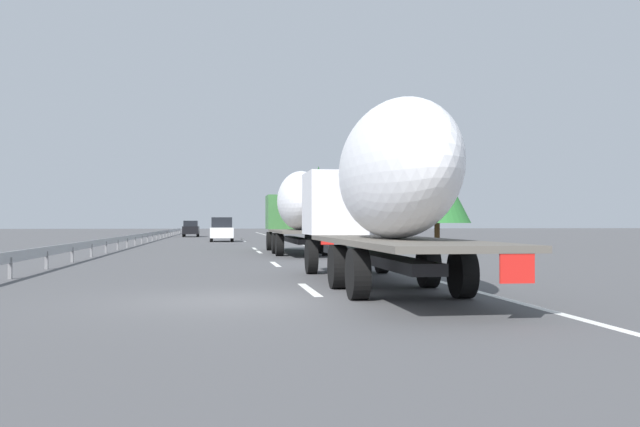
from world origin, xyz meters
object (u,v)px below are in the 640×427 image
object	(u,v)px
truck_lead	(297,207)
road_sign	(320,212)
car_white_van	(222,230)
car_black_suv	(191,229)
truck_trailing	(382,186)

from	to	relation	value
truck_lead	road_sign	size ratio (longest dim) A/B	3.60
car_white_van	car_black_suv	bearing A→B (deg)	9.38
car_black_suv	road_sign	world-z (taller)	road_sign
truck_lead	road_sign	bearing A→B (deg)	-12.82
truck_lead	car_black_suv	world-z (taller)	truck_lead
car_white_van	road_sign	distance (m)	11.65
truck_trailing	car_white_van	xyz separation A→B (m)	(41.54, 3.71, -1.45)
car_black_suv	road_sign	size ratio (longest dim) A/B	1.25
car_white_van	road_sign	size ratio (longest dim) A/B	1.22
truck_trailing	car_white_van	bearing A→B (deg)	5.11
truck_lead	car_black_suv	xyz separation A→B (m)	(43.02, 7.02, -1.42)
truck_trailing	road_sign	bearing A→B (deg)	-5.50
car_black_suv	truck_trailing	bearing A→B (deg)	-173.49
truck_lead	car_black_suv	bearing A→B (deg)	9.27
truck_trailing	car_black_suv	distance (m)	62.00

